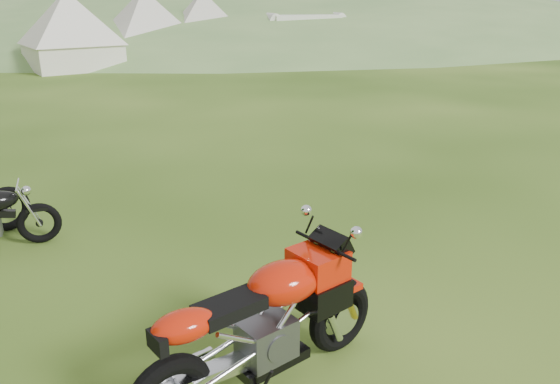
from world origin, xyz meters
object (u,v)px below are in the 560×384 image
tent_left (70,33)px  tent_right (204,26)px  tent_mid (146,26)px  caravan (303,34)px  sport_motorcycle (264,316)px

tent_left → tent_right: bearing=14.5°
tent_mid → caravan: bearing=-23.2°
tent_left → tent_mid: bearing=28.6°
tent_right → sport_motorcycle: bearing=-102.7°
sport_motorcycle → tent_right: tent_right is taller
sport_motorcycle → tent_mid: tent_mid is taller
tent_mid → caravan: size_ratio=0.79×
tent_right → tent_mid: bearing=-175.0°
caravan → sport_motorcycle: bearing=-111.2°
tent_right → caravan: bearing=-17.3°
tent_left → tent_mid: (3.94, 2.62, 0.02)m
sport_motorcycle → tent_left: size_ratio=0.65×
sport_motorcycle → tent_mid: 24.74m
sport_motorcycle → caravan: caravan is taller
tent_left → tent_right: tent_right is taller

